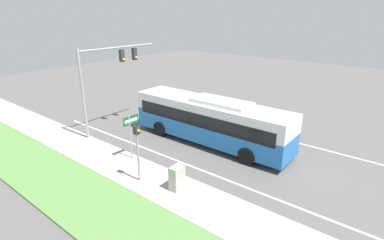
{
  "coord_description": "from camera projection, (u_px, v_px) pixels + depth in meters",
  "views": [
    {
      "loc": [
        -15.78,
        -7.31,
        8.54
      ],
      "look_at": [
        -0.85,
        4.6,
        1.63
      ],
      "focal_mm": 28.0,
      "sensor_mm": 36.0,
      "label": 1
    }
  ],
  "objects": [
    {
      "name": "ground_plane",
      "position": [
        258.0,
        156.0,
        18.79
      ],
      "size": [
        80.0,
        80.0,
        0.0
      ],
      "primitive_type": "plane",
      "color": "#565451"
    },
    {
      "name": "sidewalk",
      "position": [
        197.0,
        201.0,
        14.21
      ],
      "size": [
        2.8,
        80.0,
        0.12
      ],
      "color": "#ADA89E",
      "rests_on": "ground_plane"
    },
    {
      "name": "grass_verge",
      "position": [
        148.0,
        239.0,
        11.87
      ],
      "size": [
        3.6,
        80.0,
        0.1
      ],
      "color": "#568442",
      "rests_on": "ground_plane"
    },
    {
      "name": "lane_divider_near",
      "position": [
        227.0,
        180.0,
        16.15
      ],
      "size": [
        0.14,
        30.0,
        0.01
      ],
      "color": "silver",
      "rests_on": "ground_plane"
    },
    {
      "name": "lane_divider_far",
      "position": [
        281.0,
        138.0,
        21.44
      ],
      "size": [
        0.14,
        30.0,
        0.01
      ],
      "color": "silver",
      "rests_on": "ground_plane"
    },
    {
      "name": "bus",
      "position": [
        210.0,
        119.0,
        20.17
      ],
      "size": [
        2.7,
        11.44,
        3.21
      ],
      "color": "#236BB7",
      "rests_on": "ground_plane"
    },
    {
      "name": "signal_gantry",
      "position": [
        106.0,
        71.0,
        21.3
      ],
      "size": [
        6.72,
        0.41,
        6.37
      ],
      "color": "#939399",
      "rests_on": "ground_plane"
    },
    {
      "name": "pedestrian_signal",
      "position": [
        138.0,
        145.0,
        15.21
      ],
      "size": [
        0.28,
        0.34,
        3.21
      ],
      "color": "#939399",
      "rests_on": "ground_plane"
    },
    {
      "name": "street_sign",
      "position": [
        131.0,
        129.0,
        17.74
      ],
      "size": [
        1.11,
        0.08,
        2.86
      ],
      "color": "#939399",
      "rests_on": "ground_plane"
    },
    {
      "name": "utility_cabinet",
      "position": [
        177.0,
        178.0,
        14.9
      ],
      "size": [
        0.74,
        0.5,
        1.26
      ],
      "color": "#A8A8A3",
      "rests_on": "sidewalk"
    }
  ]
}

